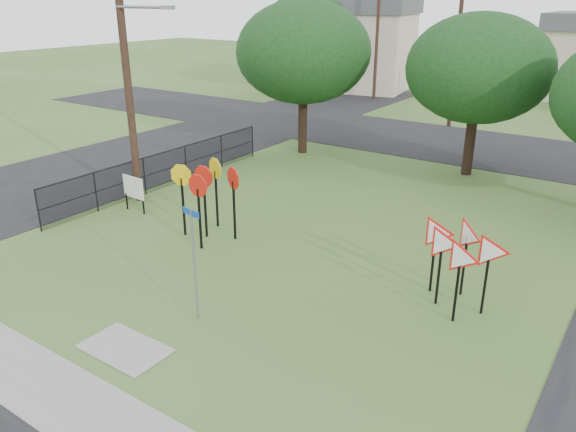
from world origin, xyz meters
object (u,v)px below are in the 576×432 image
object	(u,v)px
stop_sign_cluster	(207,184)
info_board	(133,188)
street_name_sign	(194,258)
yield_sign_cluster	(458,247)

from	to	relation	value
stop_sign_cluster	info_board	distance (m)	3.88
street_name_sign	info_board	size ratio (longest dim) A/B	2.14
street_name_sign	stop_sign_cluster	xyz separation A→B (m)	(-3.13, 3.89, 0.16)
stop_sign_cluster	yield_sign_cluster	distance (m)	8.02
street_name_sign	info_board	distance (m)	8.05
info_board	stop_sign_cluster	bearing A→B (deg)	-2.83
street_name_sign	yield_sign_cluster	world-z (taller)	street_name_sign
stop_sign_cluster	yield_sign_cluster	bearing A→B (deg)	2.02
street_name_sign	stop_sign_cluster	world-z (taller)	street_name_sign
yield_sign_cluster	info_board	size ratio (longest dim) A/B	1.80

